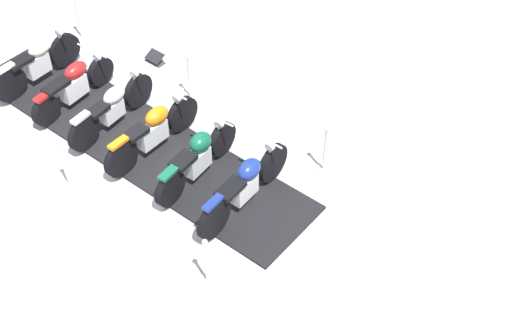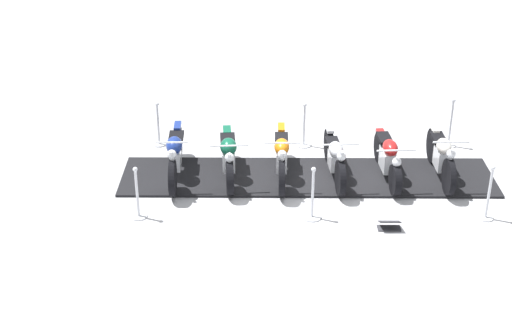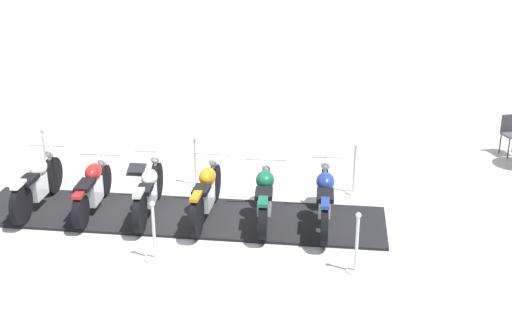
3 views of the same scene
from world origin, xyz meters
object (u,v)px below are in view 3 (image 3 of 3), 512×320
Objects in this scene: motorcycle_chrome at (149,190)px; motorcycle_cream at (38,183)px; stanchion_left_mid at (154,242)px; motorcycle_copper at (206,192)px; stanchion_left_front at (356,251)px; stanchion_right_rear at (46,160)px; stanchion_right_mid at (196,171)px; motorcycle_navy at (325,197)px; motorcycle_forest at (265,196)px; cafe_chair_near_table at (511,132)px; stanchion_right_front at (354,177)px; info_placard at (137,171)px; motorcycle_maroon at (93,188)px.

motorcycle_cream is (-0.69, -2.00, 0.03)m from motorcycle_chrome.
motorcycle_copper is at bearing 142.27° from stanchion_left_mid.
stanchion_right_rear is at bearing -135.01° from stanchion_left_front.
stanchion_right_mid is at bearing 70.86° from stanchion_right_rear.
motorcycle_navy is 5.30m from motorcycle_cream.
cafe_chair_near_table is at bearing -55.01° from motorcycle_forest.
cafe_chair_near_table is (-2.29, 6.25, 0.04)m from motorcycle_forest.
motorcycle_chrome is at bearing -90.79° from motorcycle_cream.
motorcycle_navy is 2.06× the size of stanchion_right_rear.
stanchion_right_front is (-0.56, 3.01, -0.17)m from motorcycle_copper.
motorcycle_navy is 1.67m from stanchion_left_front.
info_placard is at bearing -35.01° from motorcycle_cream.
motorcycle_cream is 2.02× the size of stanchion_left_front.
motorcycle_cream is 1.97× the size of stanchion_right_mid.
motorcycle_chrome is 8.41m from cafe_chair_near_table.
stanchion_right_mid reaches higher than motorcycle_forest.
stanchion_right_rear is at bearing 73.67° from motorcycle_navy.
stanchion_right_front is (-0.21, 4.01, -0.15)m from motorcycle_chrome.
stanchion_right_front reaches higher than info_placard.
motorcycle_copper is 1.68m from stanchion_left_mid.
stanchion_left_mid is at bearing -165.44° from motorcycle_chrome.
motorcycle_copper is 2.05× the size of stanchion_right_mid.
stanchion_right_rear is (-1.61, -0.01, -0.15)m from motorcycle_cream.
motorcycle_forest is at bearing -32.85° from info_placard.
cafe_chair_near_table is at bearing 15.90° from info_placard.
stanchion_right_mid reaches higher than stanchion_right_front.
stanchion_right_mid is (-1.96, -1.00, -0.20)m from motorcycle_forest.
motorcycle_copper is 7.51m from cafe_chair_near_table.
motorcycle_cream reaches higher than motorcycle_forest.
motorcycle_navy is at bearing 56.28° from stanchion_right_rear.
motorcycle_cream is at bearing -139.77° from stanchion_left_mid.
motorcycle_copper reaches higher than stanchion_left_mid.
stanchion_right_rear is at bearing -153.26° from stanchion_left_mid.
motorcycle_cream reaches higher than motorcycle_chrome.
motorcycle_maroon is 1.96m from info_placard.
stanchion_right_rear reaches higher than stanchion_left_front.
stanchion_right_rear is 1.18× the size of cafe_chair_near_table.
motorcycle_maroon is 1.86× the size of stanchion_right_rear.
stanchion_right_rear is at bearing 68.07° from motorcycle_forest.
stanchion_right_rear is (-2.30, -2.01, -0.11)m from motorcycle_chrome.
stanchion_right_rear is (-3.35, -5.02, -0.16)m from motorcycle_navy.
motorcycle_copper is 2.07× the size of stanchion_right_front.
stanchion_left_front is at bearing 44.99° from stanchion_right_rear.
motorcycle_maroon reaches higher than cafe_chair_near_table.
motorcycle_forest is 0.98× the size of motorcycle_chrome.
stanchion_right_rear is (-5.01, -5.01, 0.02)m from stanchion_left_front.
motorcycle_forest is 4.24m from motorcycle_cream.
stanchion_left_front is (1.05, 3.01, 0.06)m from stanchion_left_mid.
stanchion_right_front reaches higher than stanchion_left_mid.
motorcycle_chrome is 1.95× the size of stanchion_right_rear.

